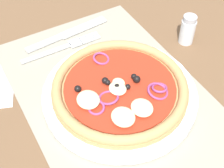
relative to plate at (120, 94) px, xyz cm
name	(u,v)px	position (x,y,z in cm)	size (l,w,h in cm)	color
ground_plane	(110,96)	(-2.13, -0.80, -2.34)	(190.00, 140.00, 2.40)	brown
placemat	(110,91)	(-2.13, -0.80, -0.94)	(47.26, 32.34, 0.40)	gray
plate	(120,94)	(0.00, 0.00, 0.00)	(28.59, 28.59, 1.48)	white
pizza	(120,88)	(0.15, -0.12, 1.84)	(24.99, 24.99, 2.69)	tan
fork	(66,46)	(-17.79, -2.99, -0.52)	(2.21, 18.00, 0.44)	silver
knife	(68,34)	(-21.46, -0.75, -0.49)	(3.46, 20.07, 0.62)	silver
pepper_shaker	(188,30)	(-6.86, 20.98, 2.11)	(3.20, 3.20, 6.70)	silver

